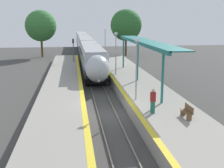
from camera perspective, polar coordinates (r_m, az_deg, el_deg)
The scene contains 15 objects.
ground_plane at distance 22.82m, azimuth -0.97°, elevation -6.41°, with size 120.00×120.00×0.00m, color #423F3D.
rail_left at distance 22.73m, azimuth -2.78°, elevation -6.31°, with size 0.08×90.00×0.15m, color slate.
rail_right at distance 22.89m, azimuth 0.83°, elevation -6.15°, with size 0.08×90.00×0.15m, color slate.
train at distance 58.47m, azimuth -5.44°, elevation 7.71°, with size 2.82×59.87×4.03m.
platform_right at distance 23.51m, azimuth 9.25°, elevation -4.68°, with size 4.98×64.00×1.03m.
platform_left at distance 22.54m, azimuth -10.52°, elevation -5.51°, with size 4.08×64.00×1.03m.
platform_bench at distance 19.82m, azimuth 15.05°, elevation -5.36°, with size 0.44×1.40×0.89m.
person_waiting at distance 20.13m, azimuth 8.30°, elevation -3.36°, with size 0.36×0.23×1.78m.
railway_signal at distance 45.10m, azimuth -7.85°, elevation 6.78°, with size 0.28×0.28×4.65m.
lamppost_near at distance 23.12m, azimuth 4.99°, elevation 3.88°, with size 0.36×0.20×5.07m.
lamppost_mid at distance 33.98m, azimuth 0.79°, elevation 6.81°, with size 0.36×0.20×5.07m.
lamppost_far at distance 44.97m, azimuth -1.39°, elevation 8.31°, with size 0.36×0.20×5.07m.
station_canopy at distance 30.61m, azimuth 6.37°, elevation 8.22°, with size 2.02×20.36×4.33m.
background_tree_left at distance 60.06m, azimuth -14.28°, elevation 11.38°, with size 6.32×6.32×9.53m.
background_tree_right at distance 60.48m, azimuth 2.87°, elevation 11.86°, with size 6.60×6.60×9.77m.
Camera 1 is at (-2.61, -21.38, 7.55)m, focal length 45.00 mm.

